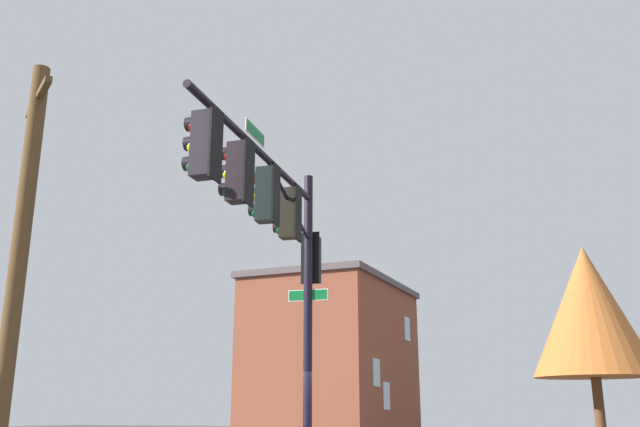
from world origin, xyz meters
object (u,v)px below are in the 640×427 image
object	(u,v)px
signal_pole_assembly	(276,230)
brick_building	(334,363)
tree_mid	(589,310)
utility_pole	(17,269)

from	to	relation	value
signal_pole_assembly	brick_building	distance (m)	21.19
tree_mid	brick_building	xyz separation A→B (m)	(-7.53, -12.20, -0.92)
signal_pole_assembly	utility_pole	world-z (taller)	utility_pole
brick_building	signal_pole_assembly	bearing A→B (deg)	19.02
utility_pole	signal_pole_assembly	bearing A→B (deg)	140.35
utility_pole	brick_building	bearing A→B (deg)	-170.64
tree_mid	brick_building	size ratio (longest dim) A/B	0.74
utility_pole	tree_mid	size ratio (longest dim) A/B	1.09
brick_building	utility_pole	bearing A→B (deg)	9.36
signal_pole_assembly	brick_building	size ratio (longest dim) A/B	0.74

